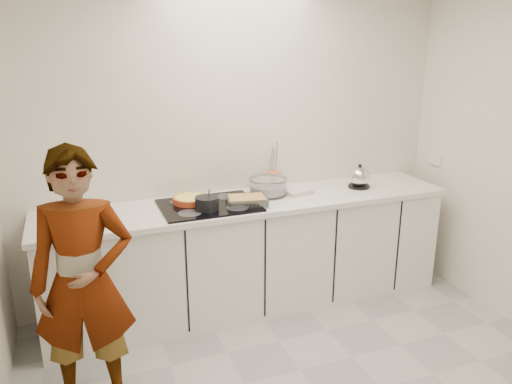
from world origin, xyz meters
name	(u,v)px	position (x,y,z in m)	size (l,w,h in m)	color
wall_back	(238,143)	(0.00, 1.60, 1.30)	(3.60, 0.00, 2.60)	white
base_cabinets	(252,256)	(0.00, 1.28, 0.43)	(3.20, 0.58, 0.87)	white
countertop	(251,203)	(0.00, 1.28, 0.89)	(3.24, 0.64, 0.04)	white
hob	(209,205)	(-0.35, 1.26, 0.92)	(0.72, 0.54, 0.01)	black
tart_dish	(191,199)	(-0.46, 1.36, 0.95)	(0.32, 0.32, 0.05)	#CC4920
saucepan	(207,203)	(-0.39, 1.15, 0.97)	(0.22, 0.22, 0.17)	black
baking_dish	(247,200)	(-0.08, 1.17, 0.96)	(0.33, 0.27, 0.06)	silver
mixing_bowl	(268,187)	(0.18, 1.37, 0.97)	(0.37, 0.37, 0.14)	silver
tea_towel	(298,192)	(0.41, 1.30, 0.93)	(0.22, 0.16, 0.04)	white
kettle	(359,178)	(0.97, 1.28, 1.00)	(0.22, 0.22, 0.21)	black
utensil_crock	(274,180)	(0.30, 1.54, 0.98)	(0.11, 0.11, 0.14)	orange
cook	(83,283)	(-1.29, 0.55, 0.79)	(0.58, 0.38, 1.58)	white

